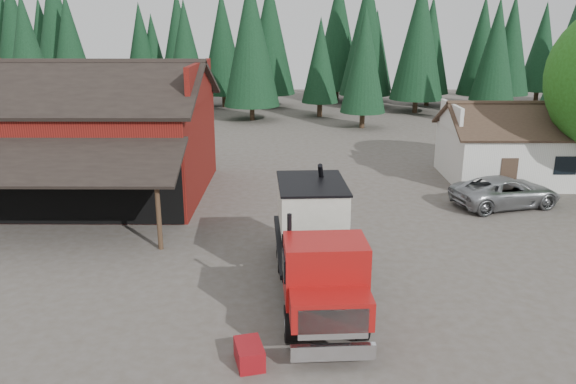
{
  "coord_description": "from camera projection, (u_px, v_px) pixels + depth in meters",
  "views": [
    {
      "loc": [
        -0.21,
        -19.32,
        8.94
      ],
      "look_at": [
        -0.37,
        4.3,
        1.8
      ],
      "focal_mm": 35.0,
      "sensor_mm": 36.0,
      "label": 1
    }
  ],
  "objects": [
    {
      "name": "feed_truck",
      "position": [
        316.0,
        241.0,
        18.85
      ],
      "size": [
        3.12,
        9.19,
        4.09
      ],
      "rotation": [
        0.0,
        0.0,
        0.07
      ],
      "color": "black",
      "rests_on": "ground"
    },
    {
      "name": "silver_car",
      "position": [
        506.0,
        192.0,
        28.3
      ],
      "size": [
        5.98,
        3.94,
        1.53
      ],
      "primitive_type": "imported",
      "rotation": [
        0.0,
        0.0,
        1.85
      ],
      "color": "#96999D",
      "rests_on": "ground"
    },
    {
      "name": "near_pine_c",
      "position": [
        576.0,
        50.0,
        43.82
      ],
      "size": [
        4.84,
        4.84,
        12.4
      ],
      "color": "#382619",
      "rests_on": "ground"
    },
    {
      "name": "farmhouse",
      "position": [
        516.0,
        152.0,
        32.95
      ],
      "size": [
        8.6,
        6.42,
        4.65
      ],
      "color": "silver",
      "rests_on": "ground"
    },
    {
      "name": "ground",
      "position": [
        297.0,
        271.0,
        21.08
      ],
      "size": [
        120.0,
        120.0,
        0.0
      ],
      "primitive_type": "plane",
      "color": "#4B453B",
      "rests_on": "ground"
    },
    {
      "name": "red_barn",
      "position": [
        89.0,
        145.0,
        29.85
      ],
      "size": [
        12.8,
        13.63,
        7.18
      ],
      "color": "maroon",
      "rests_on": "ground"
    },
    {
      "name": "near_pine_d",
      "position": [
        251.0,
        40.0,
        51.51
      ],
      "size": [
        5.28,
        5.28,
        13.4
      ],
      "color": "#382619",
      "rests_on": "ground"
    },
    {
      "name": "conifer_backdrop",
      "position": [
        294.0,
        108.0,
        61.28
      ],
      "size": [
        76.0,
        16.0,
        16.0
      ],
      "primitive_type": null,
      "color": "black",
      "rests_on": "ground"
    },
    {
      "name": "near_pine_b",
      "position": [
        364.0,
        60.0,
        48.05
      ],
      "size": [
        3.96,
        3.96,
        10.4
      ],
      "color": "#382619",
      "rests_on": "ground"
    },
    {
      "name": "equip_box",
      "position": [
        249.0,
        354.0,
        15.26
      ],
      "size": [
        0.95,
        1.24,
        0.6
      ],
      "primitive_type": "cube",
      "rotation": [
        0.0,
        0.0,
        0.25
      ],
      "color": "maroon",
      "rests_on": "ground"
    },
    {
      "name": "near_pine_a",
      "position": [
        28.0,
        55.0,
        46.18
      ],
      "size": [
        4.4,
        4.4,
        11.4
      ],
      "color": "#382619",
      "rests_on": "ground"
    }
  ]
}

